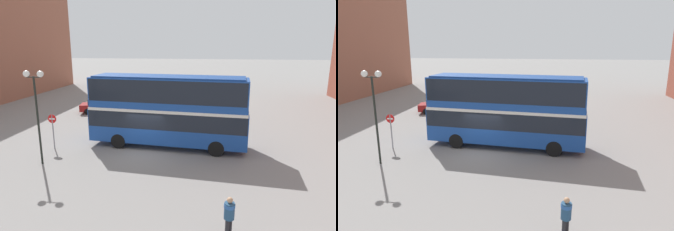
% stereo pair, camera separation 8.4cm
% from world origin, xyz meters
% --- Properties ---
extents(ground_plane, '(240.00, 240.00, 0.00)m').
position_xyz_m(ground_plane, '(0.00, 0.00, 0.00)').
color(ground_plane, gray).
extents(double_decker_bus, '(10.88, 3.51, 4.92)m').
position_xyz_m(double_decker_bus, '(1.39, 1.48, 2.81)').
color(double_decker_bus, '#194293').
rests_on(double_decker_bus, ground_plane).
extents(pedestrian_foreground, '(0.55, 0.55, 1.66)m').
position_xyz_m(pedestrian_foreground, '(5.10, -8.27, 1.02)').
color(pedestrian_foreground, '#232328').
rests_on(pedestrian_foreground, ground_plane).
extents(parked_car_kerb_near, '(4.19, 2.48, 1.45)m').
position_xyz_m(parked_car_kerb_near, '(4.45, 14.88, 0.73)').
color(parked_car_kerb_near, silver).
rests_on(parked_car_kerb_near, ground_plane).
extents(parked_car_kerb_far, '(4.51, 2.57, 1.48)m').
position_xyz_m(parked_car_kerb_far, '(-6.97, 10.72, 0.75)').
color(parked_car_kerb_far, maroon).
rests_on(parked_car_kerb_far, ground_plane).
extents(parked_car_side_street, '(3.97, 1.94, 1.56)m').
position_xyz_m(parked_car_side_street, '(-4.53, 16.27, 0.79)').
color(parked_car_side_street, silver).
rests_on(parked_car_side_street, ground_plane).
extents(street_lamp_twin_globe, '(1.21, 0.37, 5.56)m').
position_xyz_m(street_lamp_twin_globe, '(-5.59, -2.77, 4.23)').
color(street_lamp_twin_globe, black).
rests_on(street_lamp_twin_globe, ground_plane).
extents(no_entry_sign, '(0.59, 0.08, 2.40)m').
position_xyz_m(no_entry_sign, '(-6.23, -0.17, 1.60)').
color(no_entry_sign, gray).
rests_on(no_entry_sign, ground_plane).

